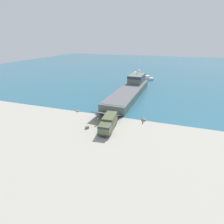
# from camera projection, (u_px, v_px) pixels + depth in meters

# --- Properties ---
(ground_plane) EXTENTS (240.00, 240.00, 0.00)m
(ground_plane) POSITION_uv_depth(u_px,v_px,m) (112.00, 127.00, 40.08)
(ground_plane) COLOR #9E998E
(water_surface) EXTENTS (240.00, 180.00, 0.01)m
(water_surface) POSITION_uv_depth(u_px,v_px,m) (155.00, 67.00, 123.61)
(water_surface) COLOR #285B70
(water_surface) RESTS_ON ground_plane
(landing_craft) EXTENTS (8.67, 39.63, 7.99)m
(landing_craft) POSITION_uv_depth(u_px,v_px,m) (131.00, 89.00, 62.86)
(landing_craft) COLOR #56605B
(landing_craft) RESTS_ON ground_plane
(military_truck) EXTENTS (3.22, 8.06, 2.88)m
(military_truck) POSITION_uv_depth(u_px,v_px,m) (108.00, 123.00, 38.46)
(military_truck) COLOR #566042
(military_truck) RESTS_ON ground_plane
(soldier_on_ramp) EXTENTS (0.44, 0.50, 1.68)m
(soldier_on_ramp) POSITION_uv_depth(u_px,v_px,m) (98.00, 121.00, 40.68)
(soldier_on_ramp) COLOR #6B664C
(soldier_on_ramp) RESTS_ON ground_plane
(moored_boat_a) EXTENTS (7.58, 5.23, 2.17)m
(moored_boat_a) POSITION_uv_depth(u_px,v_px,m) (146.00, 79.00, 85.00)
(moored_boat_a) COLOR #B7BABF
(moored_boat_a) RESTS_ON ground_plane
(moored_boat_b) EXTENTS (4.45, 6.16, 1.64)m
(moored_boat_b) POSITION_uv_depth(u_px,v_px,m) (138.00, 72.00, 103.08)
(moored_boat_b) COLOR #B7BABF
(moored_boat_b) RESTS_ON ground_plane
(mooring_bollard) EXTENTS (0.26, 0.26, 0.71)m
(mooring_bollard) POSITION_uv_depth(u_px,v_px,m) (143.00, 122.00, 41.56)
(mooring_bollard) COLOR #333338
(mooring_bollard) RESTS_ON ground_plane
(cargo_crate) EXTENTS (0.83, 0.87, 0.57)m
(cargo_crate) POSITION_uv_depth(u_px,v_px,m) (87.00, 127.00, 39.23)
(cargo_crate) COLOR #6B664C
(cargo_crate) RESTS_ON ground_plane
(shoreline_rock_a) EXTENTS (0.95, 0.95, 0.95)m
(shoreline_rock_a) POSITION_uv_depth(u_px,v_px,m) (78.00, 111.00, 48.54)
(shoreline_rock_a) COLOR gray
(shoreline_rock_a) RESTS_ON ground_plane
(shoreline_rock_b) EXTENTS (1.21, 1.21, 1.21)m
(shoreline_rock_b) POSITION_uv_depth(u_px,v_px,m) (144.00, 120.00, 43.17)
(shoreline_rock_b) COLOR gray
(shoreline_rock_b) RESTS_ON ground_plane
(shoreline_rock_c) EXTENTS (0.54, 0.54, 0.54)m
(shoreline_rock_c) POSITION_uv_depth(u_px,v_px,m) (143.00, 118.00, 44.56)
(shoreline_rock_c) COLOR gray
(shoreline_rock_c) RESTS_ON ground_plane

